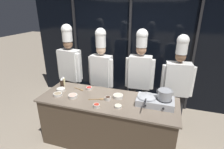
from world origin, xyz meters
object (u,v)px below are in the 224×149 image
object	(u,v)px
prep_bowl_shrimp	(73,96)
prep_bowl_chili_flakes	(97,105)
squeeze_bottle_soy	(62,83)
frying_pan	(147,95)
prep_bowl_garlic	(61,89)
chef_line	(140,71)
chef_sous	(101,69)
serving_spoon_slotted	(99,99)
prep_bowl_soy_glaze	(108,98)
prep_bowl_mushrooms	(58,94)
prep_bowl_chicken	(118,96)
serving_spoon_solid	(80,89)
prep_bowl_noodles	(118,106)
stock_pot	(165,94)
squeeze_bottle_oil	(63,81)
portable_stove	(155,101)
prep_bowl_bell_pepper	(89,88)
chef_pastry	(177,79)
chef_head	(70,65)

from	to	relation	value
prep_bowl_shrimp	prep_bowl_chili_flakes	world-z (taller)	prep_bowl_shrimp
squeeze_bottle_soy	frying_pan	bearing A→B (deg)	-4.42
prep_bowl_garlic	chef_line	size ratio (longest dim) A/B	0.08
frying_pan	chef_sous	xyz separation A→B (m)	(-1.02, 0.67, 0.10)
serving_spoon_slotted	chef_line	world-z (taller)	chef_line
prep_bowl_soy_glaze	prep_bowl_mushrooms	bearing A→B (deg)	-172.75
prep_bowl_garlic	prep_bowl_chicken	bearing A→B (deg)	3.12
prep_bowl_chicken	chef_sous	world-z (taller)	chef_sous
prep_bowl_shrimp	serving_spoon_solid	xyz separation A→B (m)	(-0.02, 0.30, -0.03)
prep_bowl_chicken	serving_spoon_slotted	world-z (taller)	prep_bowl_chicken
prep_bowl_chili_flakes	prep_bowl_mushrooms	bearing A→B (deg)	169.27
prep_bowl_shrimp	prep_bowl_soy_glaze	distance (m)	0.60
prep_bowl_noodles	prep_bowl_garlic	distance (m)	1.19
serving_spoon_solid	stock_pot	bearing A→B (deg)	-4.12
prep_bowl_noodles	prep_bowl_chicken	world-z (taller)	prep_bowl_chicken
squeeze_bottle_oil	prep_bowl_chili_flakes	world-z (taller)	squeeze_bottle_oil
prep_bowl_soy_glaze	chef_sous	distance (m)	0.88
squeeze_bottle_soy	stock_pot	bearing A→B (deg)	-3.67
prep_bowl_soy_glaze	chef_line	bearing A→B (deg)	65.42
portable_stove	serving_spoon_solid	size ratio (longest dim) A/B	2.63
prep_bowl_mushrooms	chef_sous	distance (m)	1.02
stock_pot	squeeze_bottle_soy	size ratio (longest dim) A/B	1.33
stock_pot	prep_bowl_bell_pepper	bearing A→B (deg)	172.41
prep_bowl_noodles	chef_pastry	bearing A→B (deg)	48.56
serving_spoon_slotted	chef_sous	world-z (taller)	chef_sous
prep_bowl_noodles	prep_bowl_chili_flakes	world-z (taller)	prep_bowl_chili_flakes
chef_sous	serving_spoon_solid	bearing A→B (deg)	75.89
squeeze_bottle_soy	prep_bowl_chicken	distance (m)	1.15
prep_bowl_chicken	prep_bowl_shrimp	distance (m)	0.77
portable_stove	prep_bowl_chili_flakes	bearing A→B (deg)	-157.39
portable_stove	prep_bowl_mushrooms	size ratio (longest dim) A/B	3.73
portable_stove	chef_head	bearing A→B (deg)	160.53
prep_bowl_shrimp	chef_line	world-z (taller)	chef_line
stock_pot	frying_pan	bearing A→B (deg)	-179.03
chef_pastry	portable_stove	bearing A→B (deg)	59.67
squeeze_bottle_oil	prep_bowl_chicken	distance (m)	1.20
prep_bowl_chili_flakes	squeeze_bottle_soy	bearing A→B (deg)	152.39
stock_pot	serving_spoon_solid	distance (m)	1.51
prep_bowl_garlic	prep_bowl_chili_flakes	size ratio (longest dim) A/B	1.56
serving_spoon_solid	chef_sous	world-z (taller)	chef_sous
prep_bowl_bell_pepper	serving_spoon_slotted	bearing A→B (deg)	-42.63
squeeze_bottle_oil	prep_bowl_bell_pepper	world-z (taller)	squeeze_bottle_oil
prep_bowl_bell_pepper	chef_pastry	xyz separation A→B (m)	(1.56, 0.55, 0.16)
serving_spoon_solid	frying_pan	bearing A→B (deg)	-5.20
squeeze_bottle_soy	prep_bowl_chili_flakes	size ratio (longest dim) A/B	1.82
stock_pot	prep_bowl_garlic	xyz separation A→B (m)	(-1.83, -0.03, -0.17)
prep_bowl_shrimp	chef_head	xyz separation A→B (m)	(-0.54, 0.87, 0.23)
squeeze_bottle_oil	prep_bowl_chili_flakes	bearing A→B (deg)	-31.80
chef_sous	prep_bowl_garlic	bearing A→B (deg)	58.61
prep_bowl_noodles	chef_head	size ratio (longest dim) A/B	0.06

